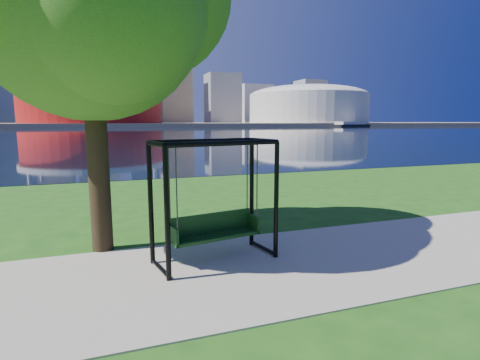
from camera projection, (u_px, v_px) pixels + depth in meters
name	position (u px, v px, depth m)	size (l,w,h in m)	color
ground	(242.00, 261.00, 7.84)	(900.00, 900.00, 0.00)	#1E5114
path	(250.00, 269.00, 7.37)	(120.00, 4.00, 0.03)	#9E937F
river	(117.00, 132.00, 102.86)	(900.00, 180.00, 0.02)	black
far_bank	(110.00, 124.00, 292.75)	(900.00, 228.00, 2.00)	#937F60
stadium	(92.00, 102.00, 221.28)	(83.00, 83.00, 32.00)	maroon
arena	(308.00, 103.00, 268.73)	(84.00, 84.00, 26.56)	beige
skyline	(102.00, 80.00, 298.43)	(392.00, 66.00, 96.50)	gray
swing	(214.00, 204.00, 7.66)	(2.63, 1.51, 2.53)	black
barge	(351.00, 124.00, 224.23)	(30.03, 16.83, 2.91)	black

